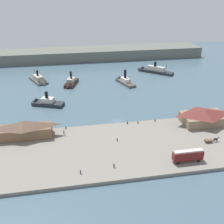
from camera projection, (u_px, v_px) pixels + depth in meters
The scene contains 21 objects.
ground_plane at pixel (117, 121), 118.17m from camera, with size 320.00×320.00×0.00m, color #476070.
quay_promenade at pixel (128, 147), 98.43m from camera, with size 110.00×36.00×1.20m, color gray.
seawall_edge at pixel (118, 124), 114.76m from camera, with size 110.00×0.80×1.00m, color #666159.
ferry_shed_east_terminal at pixel (24, 130), 102.40m from camera, with size 21.48×7.36×6.47m.
ferry_shed_central_terminal at pixel (204, 116), 112.90m from camera, with size 18.55×11.37×6.30m.
street_tram at pixel (188, 155), 88.53m from camera, with size 10.33×2.47×4.36m.
horse_cart at pixel (211, 140), 100.11m from camera, with size 5.74×1.52×1.87m.
pedestrian_standing_center at pixel (117, 139), 100.85m from camera, with size 0.37×0.37×1.51m.
pedestrian_by_tram at pixel (64, 132), 105.66m from camera, with size 0.44×0.44×1.76m.
pedestrian_near_east_shed at pixel (114, 165), 86.38m from camera, with size 0.42×0.42×1.68m.
pedestrian_at_waters_edge at pixel (80, 172), 83.62m from camera, with size 0.39×0.39×1.57m.
mooring_post_center_west at pixel (66, 128), 109.35m from camera, with size 0.44×0.44×0.90m, color black.
mooring_post_center_east at pixel (127, 123), 113.33m from camera, with size 0.44×0.44×0.90m, color black.
mooring_post_east at pixel (138, 122), 113.81m from camera, with size 0.44×0.44×0.90m, color black.
mooring_post_west at pixel (155, 120), 115.27m from camera, with size 0.44×0.44×0.90m, color black.
ferry_outer_harbor at pixel (71, 83), 158.81m from camera, with size 9.73×16.61×9.58m.
ferry_moored_east at pixel (45, 102), 133.12m from camera, with size 17.68×10.80×8.75m.
ferry_near_quay at pixel (124, 81), 162.82m from camera, with size 10.17×18.52×10.05m.
ferry_mid_harbor at pixel (40, 81), 163.51m from camera, with size 13.28×19.58×9.14m.
ferry_departing_north at pixel (152, 70), 182.18m from camera, with size 22.89×20.59×9.13m.
far_headland at pixel (90, 54), 213.78m from camera, with size 180.00×24.00×8.00m, color #60665B.
Camera 1 is at (-20.50, -102.45, 55.39)m, focal length 42.66 mm.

